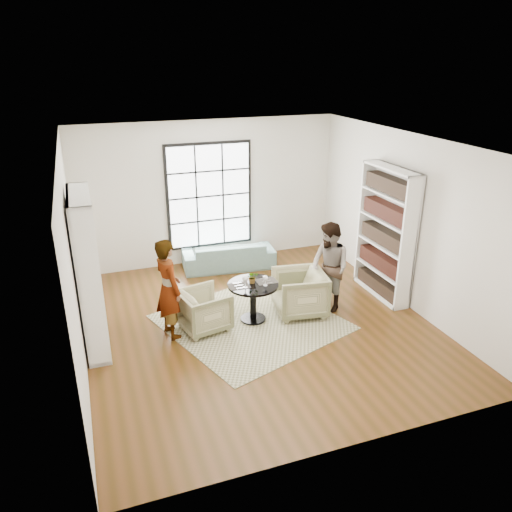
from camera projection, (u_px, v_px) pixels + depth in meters
name	position (u px, v px, depth m)	size (l,w,h in m)	color
ground	(258.00, 324.00, 8.36)	(6.00, 6.00, 0.00)	#573114
room_shell	(247.00, 243.00, 8.36)	(6.00, 6.01, 6.00)	silver
rug	(251.00, 322.00, 8.40)	(2.59, 2.59, 0.01)	tan
pedestal_table	(253.00, 294.00, 8.30)	(0.84, 0.84, 0.68)	black
sofa	(229.00, 255.00, 10.47)	(1.90, 0.74, 0.55)	gray
armchair_left	(204.00, 310.00, 8.09)	(0.73, 0.75, 0.68)	tan
armchair_right	(299.00, 293.00, 8.57)	(0.83, 0.85, 0.78)	tan
person_left	(169.00, 289.00, 7.74)	(0.60, 0.39, 1.63)	gray
person_right	(329.00, 267.00, 8.59)	(0.76, 0.60, 1.57)	gray
placemat_left	(239.00, 286.00, 8.15)	(0.34, 0.26, 0.01)	#282523
placemat_right	(266.00, 281.00, 8.32)	(0.34, 0.26, 0.01)	#282523
cutlery_left	(239.00, 285.00, 8.15)	(0.14, 0.22, 0.01)	silver
cutlery_right	(266.00, 281.00, 8.32)	(0.14, 0.22, 0.01)	silver
wine_glass_left	(245.00, 279.00, 8.04)	(0.10, 0.10, 0.21)	silver
wine_glass_right	(265.00, 278.00, 8.12)	(0.08, 0.08, 0.18)	silver
flower_centerpiece	(252.00, 277.00, 8.23)	(0.19, 0.16, 0.21)	gray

